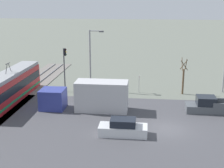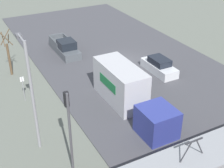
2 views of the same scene
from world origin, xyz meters
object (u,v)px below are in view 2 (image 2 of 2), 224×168
at_px(street_tree, 9,55).
at_px(sedan_car_0, 159,66).
at_px(pickup_truck, 65,48).
at_px(no_parking_sign, 23,87).
at_px(street_lamp_near_crossing, 31,89).
at_px(box_truck, 128,92).
at_px(traffic_light_pole, 69,123).

bearing_deg(street_tree, sedan_car_0, 153.56).
xyz_separation_m(pickup_truck, no_parking_sign, (6.77, 8.06, 0.69)).
bearing_deg(pickup_truck, street_lamp_near_crossing, 62.84).
relative_size(pickup_truck, street_lamp_near_crossing, 0.72).
distance_m(box_truck, no_parking_sign, 9.09).
distance_m(pickup_truck, no_parking_sign, 10.54).
bearing_deg(sedan_car_0, pickup_truck, 126.79).
relative_size(box_truck, street_tree, 2.03).
xyz_separation_m(street_tree, no_parking_sign, (0.07, 5.64, -0.73)).
distance_m(sedan_car_0, street_lamp_near_crossing, 15.68).
height_order(pickup_truck, street_tree, street_tree).
bearing_deg(box_truck, no_parking_sign, -35.02).
bearing_deg(pickup_truck, sedan_car_0, 126.79).
bearing_deg(street_lamp_near_crossing, sedan_car_0, -159.69).
relative_size(box_truck, pickup_truck, 1.65).
distance_m(street_lamp_near_crossing, no_parking_sign, 7.16).
height_order(box_truck, pickup_truck, box_truck).
bearing_deg(no_parking_sign, pickup_truck, -130.02).
height_order(sedan_car_0, street_tree, street_tree).
relative_size(box_truck, traffic_light_pole, 1.67).
relative_size(box_truck, no_parking_sign, 4.09).
bearing_deg(traffic_light_pole, pickup_truck, -109.04).
xyz_separation_m(box_truck, traffic_light_pole, (6.81, 4.50, 2.12)).
bearing_deg(no_parking_sign, street_lamp_near_crossing, 84.35).
xyz_separation_m(box_truck, street_tree, (7.38, -10.86, 0.56)).
xyz_separation_m(sedan_car_0, street_lamp_near_crossing, (14.23, 5.27, 3.94)).
height_order(sedan_car_0, street_lamp_near_crossing, street_lamp_near_crossing).
bearing_deg(no_parking_sign, sedan_car_0, 175.41).
xyz_separation_m(street_lamp_near_crossing, no_parking_sign, (-0.63, -6.36, -3.22)).
relative_size(sedan_car_0, no_parking_sign, 1.85).
bearing_deg(traffic_light_pole, street_lamp_near_crossing, -69.42).
height_order(pickup_truck, traffic_light_pole, traffic_light_pole).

